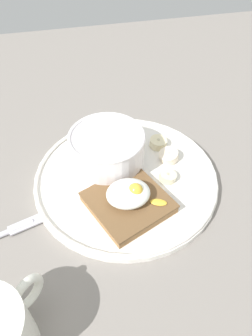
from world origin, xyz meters
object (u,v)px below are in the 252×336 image
poached_egg (129,193)px  banana_slice_left (158,143)px  toast_slice (128,202)px  banana_slice_back (168,176)px  oatmeal_bowl (107,151)px  banana_slice_front (169,156)px  knife (13,230)px

poached_egg → banana_slice_left: bearing=-124.1°
toast_slice → banana_slice_back: bearing=-152.5°
banana_slice_back → oatmeal_bowl: bearing=-31.3°
toast_slice → banana_slice_front: size_ratio=3.37×
knife → banana_slice_left: bearing=-154.6°
poached_egg → oatmeal_bowl: bearing=-80.8°
oatmeal_bowl → banana_slice_front: size_ratio=2.93×
banana_slice_left → knife: size_ratio=0.33×
banana_slice_front → toast_slice: bearing=42.5°
toast_slice → banana_slice_left: bearing=-124.6°
poached_egg → banana_slice_front: size_ratio=2.09×
oatmeal_bowl → banana_slice_back: bearing=148.7°
banana_slice_left → banana_slice_front: bearing=101.8°
banana_slice_front → knife: size_ratio=0.33×
oatmeal_bowl → banana_slice_left: size_ratio=2.89×
oatmeal_bowl → banana_slice_back: (-8.48, 5.15, -2.48)cm
toast_slice → knife: bearing=0.3°
banana_slice_back → poached_egg: bearing=28.1°
toast_slice → banana_slice_left: same height
banana_slice_left → toast_slice: bearing=55.4°
poached_egg → banana_slice_front: (-8.55, -7.97, -2.04)cm
banana_slice_left → knife: bearing=25.4°
oatmeal_bowl → banana_slice_left: oatmeal_bowl is taller
knife → toast_slice: bearing=-179.7°
toast_slice → banana_slice_front: bearing=-137.5°
oatmeal_bowl → banana_slice_back: 10.23cm
poached_egg → knife: poached_egg is taller
toast_slice → poached_egg: (-0.11, 0.05, 1.99)cm
toast_slice → poached_egg: 2.00cm
poached_egg → banana_slice_left: size_ratio=2.07×
toast_slice → knife: toast_slice is taller
oatmeal_bowl → banana_slice_back: oatmeal_bowl is taller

